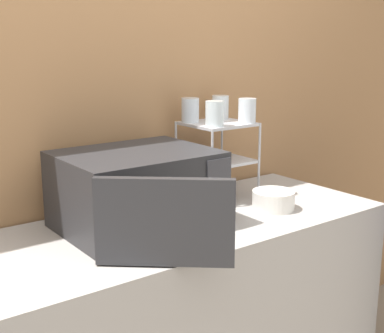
% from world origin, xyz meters
% --- Properties ---
extents(wall_back, '(8.00, 0.06, 2.60)m').
position_xyz_m(wall_back, '(0.00, 0.70, 1.30)').
color(wall_back, '#9E7047').
rests_on(wall_back, ground_plane).
extents(microwave, '(0.55, 0.71, 0.28)m').
position_xyz_m(microwave, '(-0.10, 0.36, 1.08)').
color(microwave, '#262628').
rests_on(microwave, counter).
extents(dish_rack, '(0.27, 0.26, 0.33)m').
position_xyz_m(dish_rack, '(0.38, 0.50, 1.18)').
color(dish_rack, '#B2B2B7').
rests_on(dish_rack, counter).
extents(glass_front_left, '(0.07, 0.07, 0.10)m').
position_xyz_m(glass_front_left, '(0.30, 0.42, 1.32)').
color(glass_front_left, silver).
rests_on(glass_front_left, dish_rack).
extents(glass_back_right, '(0.07, 0.07, 0.10)m').
position_xyz_m(glass_back_right, '(0.46, 0.58, 1.32)').
color(glass_back_right, silver).
rests_on(glass_back_right, dish_rack).
extents(glass_front_right, '(0.07, 0.07, 0.10)m').
position_xyz_m(glass_front_right, '(0.47, 0.41, 1.32)').
color(glass_front_right, silver).
rests_on(glass_front_right, dish_rack).
extents(glass_back_left, '(0.07, 0.07, 0.10)m').
position_xyz_m(glass_back_left, '(0.29, 0.57, 1.32)').
color(glass_back_left, silver).
rests_on(glass_back_left, dish_rack).
extents(bowl, '(0.17, 0.17, 0.08)m').
position_xyz_m(bowl, '(0.45, 0.23, 0.98)').
color(bowl, silver).
rests_on(bowl, counter).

